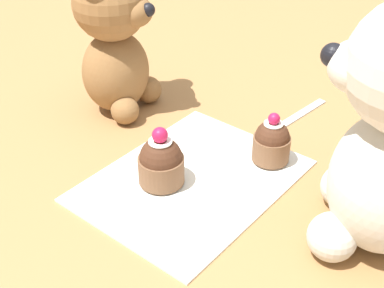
# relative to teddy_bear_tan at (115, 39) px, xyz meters

# --- Properties ---
(ground_plane) EXTENTS (4.00, 4.00, 0.00)m
(ground_plane) POSITION_rel_teddy_bear_tan_xyz_m (0.07, 0.20, -0.11)
(ground_plane) COLOR #9E7042
(knitted_placemat) EXTENTS (0.26, 0.20, 0.01)m
(knitted_placemat) POSITION_rel_teddy_bear_tan_xyz_m (0.07, 0.20, -0.11)
(knitted_placemat) COLOR silver
(knitted_placemat) RESTS_ON ground_plane
(teddy_bear_tan) EXTENTS (0.13, 0.13, 0.22)m
(teddy_bear_tan) POSITION_rel_teddy_bear_tan_xyz_m (0.00, 0.00, 0.00)
(teddy_bear_tan) COLOR olive
(teddy_bear_tan) RESTS_ON ground_plane
(cupcake_near_cream_bear) EXTENTS (0.05, 0.05, 0.07)m
(cupcake_near_cream_bear) POSITION_rel_teddy_bear_tan_xyz_m (-0.02, 0.25, -0.08)
(cupcake_near_cream_bear) COLOR brown
(cupcake_near_cream_bear) RESTS_ON knitted_placemat
(cupcake_near_tan_bear) EXTENTS (0.06, 0.06, 0.08)m
(cupcake_near_tan_bear) POSITION_rel_teddy_bear_tan_xyz_m (0.10, 0.17, -0.08)
(cupcake_near_tan_bear) COLOR brown
(cupcake_near_tan_bear) RESTS_ON knitted_placemat
(teaspoon) EXTENTS (0.13, 0.03, 0.01)m
(teaspoon) POSITION_rel_teddy_bear_tan_xyz_m (-0.15, 0.22, -0.11)
(teaspoon) COLOR silver
(teaspoon) RESTS_ON ground_plane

